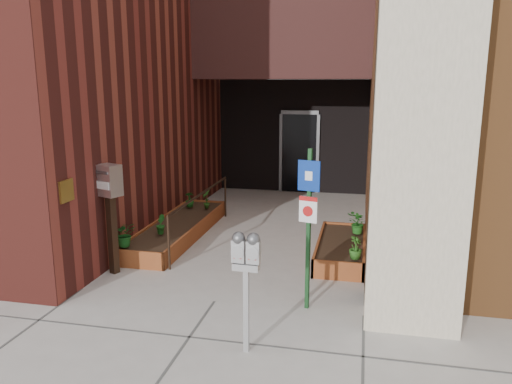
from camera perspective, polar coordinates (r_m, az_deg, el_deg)
The scene contains 14 objects.
ground at distance 6.99m, azimuth -4.80°, elevation -12.37°, with size 80.00×80.00×0.00m, color #9E9991.
planter_left at distance 9.82m, azimuth -8.87°, elevation -4.26°, with size 0.90×3.60×0.30m.
planter_right at distance 8.72m, azimuth 9.70°, elevation -6.45°, with size 0.80×2.20×0.30m.
handrail at distance 9.45m, azimuth -6.27°, elevation -1.00°, with size 0.04×3.34×0.90m.
parking_meter at distance 5.38m, azimuth -1.15°, elevation -7.80°, with size 0.31×0.15×1.38m.
sign_post at distance 6.37m, azimuth 6.02°, elevation -2.38°, with size 0.29×0.10×2.13m.
payment_dropbox at distance 7.90m, azimuth -16.35°, elevation -0.43°, with size 0.41×0.36×1.72m.
shrub_left_a at distance 8.44m, azimuth -14.77°, elevation -4.69°, with size 0.37×0.37×0.41m, color #17531A.
shrub_left_b at distance 9.00m, azimuth -10.88°, elevation -3.65°, with size 0.19×0.19×0.34m, color #1A5A19.
shrub_left_c at distance 10.82m, azimuth -7.60°, elevation -0.85°, with size 0.18×0.18×0.33m, color #185317.
shrub_left_d at distance 10.66m, azimuth -5.70°, elevation -0.82°, with size 0.21×0.21×0.40m, color #245418.
shrub_right_a at distance 7.76m, azimuth 11.32°, elevation -6.26°, with size 0.20×0.20×0.35m, color #275C1A.
shrub_right_b at distance 9.11m, azimuth 11.51°, elevation -3.38°, with size 0.20×0.20×0.37m, color #22611B.
shrub_right_c at distance 9.01m, azimuth 11.50°, elevation -3.55°, with size 0.34×0.34×0.37m, color #21631C.
Camera 1 is at (1.91, -6.06, 2.93)m, focal length 35.00 mm.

